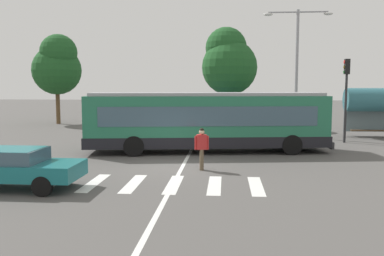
{
  "coord_description": "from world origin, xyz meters",
  "views": [
    {
      "loc": [
        2.14,
        -17.14,
        3.43
      ],
      "look_at": [
        0.47,
        3.46,
        1.3
      ],
      "focal_mm": 38.84,
      "sensor_mm": 36.0,
      "label": 1
    }
  ],
  "objects_px": {
    "twin_arm_street_lamp": "(297,59)",
    "bus_stop_shelter": "(375,101)",
    "parked_car_silver": "(289,120)",
    "pedestrian_crossing_street": "(202,146)",
    "background_tree_left": "(57,65)",
    "foreground_sedan": "(12,166)",
    "traffic_light_far_corner": "(346,87)",
    "parked_car_charcoal": "(149,119)",
    "parked_car_blue": "(218,119)",
    "background_tree_right": "(229,62)",
    "parked_car_teal": "(254,120)",
    "city_transit_bus": "(207,121)",
    "parked_car_white": "(181,119)"
  },
  "relations": [
    {
      "from": "parked_car_teal",
      "to": "background_tree_left",
      "type": "height_order",
      "value": "background_tree_left"
    },
    {
      "from": "foreground_sedan",
      "to": "background_tree_right",
      "type": "bearing_deg",
      "value": 71.36
    },
    {
      "from": "parked_car_blue",
      "to": "background_tree_right",
      "type": "xyz_separation_m",
      "value": [
        0.78,
        1.91,
        4.6
      ]
    },
    {
      "from": "traffic_light_far_corner",
      "to": "background_tree_left",
      "type": "relative_size",
      "value": 0.63
    },
    {
      "from": "pedestrian_crossing_street",
      "to": "foreground_sedan",
      "type": "xyz_separation_m",
      "value": [
        -6.1,
        -3.57,
        -0.2
      ]
    },
    {
      "from": "parked_car_charcoal",
      "to": "parked_car_silver",
      "type": "distance_m",
      "value": 10.97
    },
    {
      "from": "parked_car_silver",
      "to": "twin_arm_street_lamp",
      "type": "distance_m",
      "value": 6.36
    },
    {
      "from": "pedestrian_crossing_street",
      "to": "traffic_light_far_corner",
      "type": "distance_m",
      "value": 12.21
    },
    {
      "from": "bus_stop_shelter",
      "to": "foreground_sedan",
      "type": "bearing_deg",
      "value": -137.99
    },
    {
      "from": "parked_car_silver",
      "to": "traffic_light_far_corner",
      "type": "xyz_separation_m",
      "value": [
        2.22,
        -7.06,
        2.56
      ]
    },
    {
      "from": "traffic_light_far_corner",
      "to": "background_tree_left",
      "type": "xyz_separation_m",
      "value": [
        -21.94,
        10.34,
        1.86
      ]
    },
    {
      "from": "parked_car_teal",
      "to": "background_tree_right",
      "type": "xyz_separation_m",
      "value": [
        -2.01,
        1.95,
        4.6
      ]
    },
    {
      "from": "traffic_light_far_corner",
      "to": "bus_stop_shelter",
      "type": "xyz_separation_m",
      "value": [
        2.67,
        2.77,
        -0.91
      ]
    },
    {
      "from": "twin_arm_street_lamp",
      "to": "bus_stop_shelter",
      "type": "bearing_deg",
      "value": 3.29
    },
    {
      "from": "background_tree_left",
      "to": "parked_car_blue",
      "type": "bearing_deg",
      "value": -12.5
    },
    {
      "from": "city_transit_bus",
      "to": "foreground_sedan",
      "type": "distance_m",
      "value": 10.28
    },
    {
      "from": "city_transit_bus",
      "to": "bus_stop_shelter",
      "type": "distance_m",
      "value": 12.84
    },
    {
      "from": "parked_car_silver",
      "to": "bus_stop_shelter",
      "type": "relative_size",
      "value": 1.21
    },
    {
      "from": "bus_stop_shelter",
      "to": "twin_arm_street_lamp",
      "type": "xyz_separation_m",
      "value": [
        -5.19,
        -0.3,
        2.74
      ]
    },
    {
      "from": "parked_car_charcoal",
      "to": "city_transit_bus",
      "type": "bearing_deg",
      "value": -65.19
    },
    {
      "from": "parked_car_charcoal",
      "to": "background_tree_right",
      "type": "bearing_deg",
      "value": 19.85
    },
    {
      "from": "foreground_sedan",
      "to": "parked_car_silver",
      "type": "xyz_separation_m",
      "value": [
        11.97,
        19.47,
        0.0
      ]
    },
    {
      "from": "parked_car_blue",
      "to": "parked_car_silver",
      "type": "height_order",
      "value": "same"
    },
    {
      "from": "twin_arm_street_lamp",
      "to": "traffic_light_far_corner",
      "type": "bearing_deg",
      "value": -44.52
    },
    {
      "from": "parked_car_teal",
      "to": "bus_stop_shelter",
      "type": "relative_size",
      "value": 1.2
    },
    {
      "from": "parked_car_blue",
      "to": "parked_car_teal",
      "type": "bearing_deg",
      "value": -0.92
    },
    {
      "from": "parked_car_teal",
      "to": "foreground_sedan",
      "type": "bearing_deg",
      "value": -115.35
    },
    {
      "from": "foreground_sedan",
      "to": "parked_car_teal",
      "type": "bearing_deg",
      "value": 64.65
    },
    {
      "from": "parked_car_charcoal",
      "to": "background_tree_left",
      "type": "relative_size",
      "value": 0.58
    },
    {
      "from": "twin_arm_street_lamp",
      "to": "foreground_sedan",
      "type": "bearing_deg",
      "value": -128.1
    },
    {
      "from": "city_transit_bus",
      "to": "background_tree_right",
      "type": "relative_size",
      "value": 1.54
    },
    {
      "from": "parked_car_blue",
      "to": "parked_car_teal",
      "type": "xyz_separation_m",
      "value": [
        2.79,
        -0.04,
        0.0
      ]
    },
    {
      "from": "city_transit_bus",
      "to": "parked_car_teal",
      "type": "distance_m",
      "value": 11.78
    },
    {
      "from": "parked_car_charcoal",
      "to": "parked_car_blue",
      "type": "xyz_separation_m",
      "value": [
        5.47,
        0.35,
        0.0
      ]
    },
    {
      "from": "foreground_sedan",
      "to": "parked_car_silver",
      "type": "height_order",
      "value": "same"
    },
    {
      "from": "parked_car_white",
      "to": "parked_car_blue",
      "type": "relative_size",
      "value": 0.99
    },
    {
      "from": "parked_car_teal",
      "to": "traffic_light_far_corner",
      "type": "relative_size",
      "value": 0.93
    },
    {
      "from": "city_transit_bus",
      "to": "parked_car_teal",
      "type": "xyz_separation_m",
      "value": [
        3.16,
        11.32,
        -0.82
      ]
    },
    {
      "from": "parked_car_silver",
      "to": "parked_car_teal",
      "type": "bearing_deg",
      "value": 178.32
    },
    {
      "from": "pedestrian_crossing_street",
      "to": "parked_car_charcoal",
      "type": "distance_m",
      "value": 16.48
    },
    {
      "from": "pedestrian_crossing_street",
      "to": "background_tree_left",
      "type": "distance_m",
      "value": 24.02
    },
    {
      "from": "parked_car_silver",
      "to": "bus_stop_shelter",
      "type": "distance_m",
      "value": 6.71
    },
    {
      "from": "parked_car_white",
      "to": "twin_arm_street_lamp",
      "type": "distance_m",
      "value": 10.23
    },
    {
      "from": "background_tree_right",
      "to": "bus_stop_shelter",
      "type": "bearing_deg",
      "value": -33.34
    },
    {
      "from": "bus_stop_shelter",
      "to": "background_tree_right",
      "type": "relative_size",
      "value": 0.47
    },
    {
      "from": "pedestrian_crossing_street",
      "to": "background_tree_left",
      "type": "bearing_deg",
      "value": 125.83
    },
    {
      "from": "parked_car_teal",
      "to": "twin_arm_street_lamp",
      "type": "xyz_separation_m",
      "value": [
        2.41,
        -4.66,
        4.39
      ]
    },
    {
      "from": "background_tree_right",
      "to": "foreground_sedan",
      "type": "bearing_deg",
      "value": -108.64
    },
    {
      "from": "pedestrian_crossing_street",
      "to": "parked_car_blue",
      "type": "distance_m",
      "value": 16.03
    },
    {
      "from": "parked_car_blue",
      "to": "parked_car_charcoal",
      "type": "bearing_deg",
      "value": -176.36
    }
  ]
}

